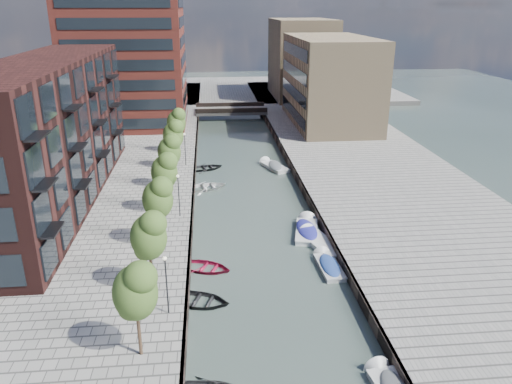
{
  "coord_description": "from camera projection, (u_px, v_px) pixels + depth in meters",
  "views": [
    {
      "loc": [
        -4.16,
        -20.15,
        19.92
      ],
      "look_at": [
        0.0,
        23.11,
        3.5
      ],
      "focal_mm": 35.0,
      "sensor_mm": 36.0,
      "label": 1
    }
  ],
  "objects": [
    {
      "name": "tree_6",
      "position": [
        176.0,
        121.0,
        66.37
      ],
      "size": [
        2.5,
        2.5,
        5.95
      ],
      "color": "#382619",
      "rests_on": "quay_left"
    },
    {
      "name": "tree_1",
      "position": [
        148.0,
        234.0,
        33.78
      ],
      "size": [
        2.5,
        2.5,
        5.95
      ],
      "color": "#382619",
      "rests_on": "quay_left"
    },
    {
      "name": "motorboat_2",
      "position": [
        318.0,
        243.0,
        44.19
      ],
      "size": [
        3.47,
        5.87,
        1.85
      ],
      "color": "white",
      "rests_on": "ground"
    },
    {
      "name": "water",
      "position": [
        243.0,
        171.0,
        63.42
      ],
      "size": [
        300.0,
        300.0,
        0.0
      ],
      "primitive_type": "plane",
      "color": "#38473F",
      "rests_on": "ground"
    },
    {
      "name": "tree_5",
      "position": [
        173.0,
        134.0,
        59.85
      ],
      "size": [
        2.5,
        2.5,
        5.95
      ],
      "color": "#382619",
      "rests_on": "quay_left"
    },
    {
      "name": "far_closure",
      "position": [
        225.0,
        91.0,
        119.11
      ],
      "size": [
        80.0,
        40.0,
        1.0
      ],
      "primitive_type": "cube",
      "color": "gray",
      "rests_on": "ground"
    },
    {
      "name": "tower",
      "position": [
        125.0,
        30.0,
        79.52
      ],
      "size": [
        18.0,
        18.0,
        30.0
      ],
      "primitive_type": "cube",
      "color": "maroon",
      "rests_on": "quay_left"
    },
    {
      "name": "sloop_4",
      "position": [
        206.0,
        169.0,
        64.08
      ],
      "size": [
        5.03,
        4.23,
        0.89
      ],
      "primitive_type": "imported",
      "rotation": [
        0.0,
        0.0,
        1.88
      ],
      "color": "black",
      "rests_on": "ground"
    },
    {
      "name": "sloop_3",
      "position": [
        207.0,
        189.0,
        57.26
      ],
      "size": [
        5.54,
        4.67,
        0.98
      ],
      "primitive_type": "imported",
      "rotation": [
        0.0,
        0.0,
        1.88
      ],
      "color": "white",
      "rests_on": "ground"
    },
    {
      "name": "quay_right",
      "position": [
        366.0,
        164.0,
        64.68
      ],
      "size": [
        20.0,
        140.0,
        1.0
      ],
      "primitive_type": "cube",
      "color": "gray",
      "rests_on": "ground"
    },
    {
      "name": "lamp_1",
      "position": [
        179.0,
        191.0,
        46.63
      ],
      "size": [
        0.24,
        0.24,
        4.12
      ],
      "color": "black",
      "rests_on": "quay_left"
    },
    {
      "name": "tree_0",
      "position": [
        135.0,
        289.0,
        27.26
      ],
      "size": [
        2.5,
        2.5,
        5.95
      ],
      "color": "#382619",
      "rests_on": "quay_left"
    },
    {
      "name": "tan_block_far",
      "position": [
        301.0,
        59.0,
        106.37
      ],
      "size": [
        12.0,
        20.0,
        16.0
      ],
      "primitive_type": "cube",
      "color": "#9F8561",
      "rests_on": "quay_right"
    },
    {
      "name": "apartment_block",
      "position": [
        49.0,
        132.0,
        49.49
      ],
      "size": [
        8.0,
        38.0,
        14.0
      ],
      "primitive_type": "cube",
      "color": "black",
      "rests_on": "quay_left"
    },
    {
      "name": "quay_wall_right",
      "position": [
        291.0,
        166.0,
        63.79
      ],
      "size": [
        0.25,
        140.0,
        1.0
      ],
      "primitive_type": "cube",
      "color": "#332823",
      "rests_on": "ground"
    },
    {
      "name": "lamp_0",
      "position": [
        166.0,
        279.0,
        31.74
      ],
      "size": [
        0.24,
        0.24,
        4.12
      ],
      "color": "black",
      "rests_on": "quay_left"
    },
    {
      "name": "motorboat_0",
      "position": [
        328.0,
        265.0,
        40.21
      ],
      "size": [
        1.8,
        4.67,
        1.53
      ],
      "color": "silver",
      "rests_on": "ground"
    },
    {
      "name": "lamp_2",
      "position": [
        185.0,
        146.0,
        61.53
      ],
      "size": [
        0.24,
        0.24,
        4.12
      ],
      "color": "black",
      "rests_on": "quay_left"
    },
    {
      "name": "tree_2",
      "position": [
        158.0,
        197.0,
        40.3
      ],
      "size": [
        2.5,
        2.5,
        5.95
      ],
      "color": "#382619",
      "rests_on": "quay_left"
    },
    {
      "name": "tree_4",
      "position": [
        169.0,
        150.0,
        53.33
      ],
      "size": [
        2.5,
        2.5,
        5.95
      ],
      "color": "#382619",
      "rests_on": "quay_left"
    },
    {
      "name": "car",
      "position": [
        296.0,
        117.0,
        85.73
      ],
      "size": [
        1.71,
        3.76,
        1.25
      ],
      "primitive_type": "imported",
      "rotation": [
        0.0,
        0.0,
        -0.07
      ],
      "color": "silver",
      "rests_on": "quay_right"
    },
    {
      "name": "tan_block_near",
      "position": [
        330.0,
        81.0,
        82.51
      ],
      "size": [
        12.0,
        25.0,
        14.0
      ],
      "primitive_type": "cube",
      "color": "#9F8561",
      "rests_on": "quay_right"
    },
    {
      "name": "motorboat_3",
      "position": [
        307.0,
        229.0,
        46.46
      ],
      "size": [
        3.01,
        5.88,
        1.87
      ],
      "color": "silver",
      "rests_on": "ground"
    },
    {
      "name": "quay_wall_left",
      "position": [
        195.0,
        169.0,
        62.7
      ],
      "size": [
        0.25,
        140.0,
        1.0
      ],
      "primitive_type": "cube",
      "color": "#332823",
      "rests_on": "ground"
    },
    {
      "name": "sloop_2",
      "position": [
        206.0,
        270.0,
        39.9
      ],
      "size": [
        4.94,
        4.31,
        0.85
      ],
      "primitive_type": "imported",
      "rotation": [
        0.0,
        0.0,
        1.17
      ],
      "color": "maroon",
      "rests_on": "ground"
    },
    {
      "name": "motorboat_4",
      "position": [
        273.0,
        166.0,
        64.64
      ],
      "size": [
        3.57,
        5.4,
        1.71
      ],
      "color": "silver",
      "rests_on": "ground"
    },
    {
      "name": "tree_3",
      "position": [
        164.0,
        170.0,
        46.82
      ],
      "size": [
        2.5,
        2.5,
        5.95
      ],
      "color": "#382619",
      "rests_on": "quay_left"
    },
    {
      "name": "sloop_0",
      "position": [
        200.0,
        303.0,
        35.4
      ],
      "size": [
        5.22,
        4.42,
        0.92
      ],
      "primitive_type": "imported",
      "rotation": [
        0.0,
        0.0,
        1.25
      ],
      "color": "black",
      "rests_on": "ground"
    },
    {
      "name": "bridge",
      "position": [
        231.0,
        110.0,
        92.73
      ],
      "size": [
        13.0,
        6.0,
        1.3
      ],
      "color": "gray",
      "rests_on": "ground"
    }
  ]
}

